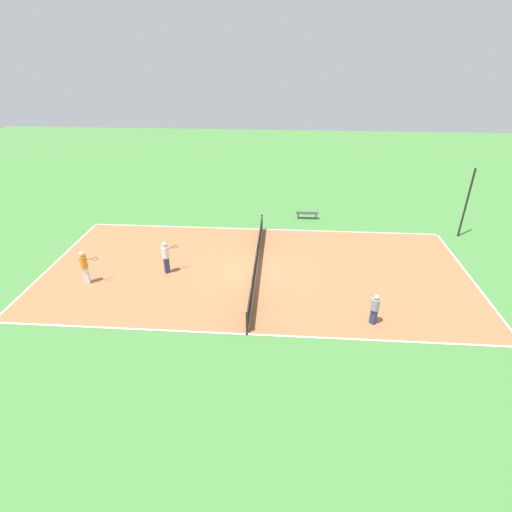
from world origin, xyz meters
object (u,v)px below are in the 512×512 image
at_px(player_near_white, 166,255).
at_px(player_baseline_gray, 375,308).
at_px(tennis_ball_left_sideline, 131,227).
at_px(fence_post_back_left, 466,204).
at_px(tennis_net, 256,261).
at_px(tennis_ball_right_alley, 228,274).
at_px(player_center_orange, 84,265).
at_px(tennis_ball_midcourt, 146,264).
at_px(bench, 307,214).

bearing_deg(player_near_white, player_baseline_gray, -58.99).
relative_size(player_near_white, tennis_ball_left_sideline, 26.85).
bearing_deg(fence_post_back_left, player_near_white, -71.19).
distance_m(tennis_net, player_baseline_gray, 6.96).
bearing_deg(tennis_net, tennis_ball_right_alley, -68.67).
relative_size(player_near_white, player_center_orange, 1.00).
relative_size(tennis_ball_left_sideline, tennis_ball_right_alley, 1.00).
distance_m(player_baseline_gray, player_center_orange, 14.25).
relative_size(player_center_orange, tennis_ball_right_alley, 26.86).
xyz_separation_m(player_center_orange, fence_post_back_left, (-7.27, 21.23, 1.13)).
relative_size(tennis_ball_midcourt, tennis_ball_left_sideline, 1.00).
xyz_separation_m(tennis_net, player_center_orange, (1.92, -8.57, 0.52)).
bearing_deg(player_baseline_gray, bench, 146.52).
relative_size(player_center_orange, tennis_ball_midcourt, 26.86).
distance_m(bench, tennis_ball_left_sideline, 12.12).
xyz_separation_m(player_center_orange, tennis_ball_right_alley, (-1.35, 7.12, -1.03)).
bearing_deg(tennis_ball_right_alley, player_baseline_gray, 61.83).
distance_m(tennis_ball_right_alley, fence_post_back_left, 15.45).
bearing_deg(tennis_ball_left_sideline, player_center_orange, 1.89).
height_order(player_center_orange, tennis_ball_midcourt, player_center_orange).
relative_size(bench, player_baseline_gray, 1.04).
xyz_separation_m(player_center_orange, tennis_ball_midcourt, (-2.09, 2.36, -1.03)).
distance_m(tennis_net, player_center_orange, 8.80).
xyz_separation_m(player_baseline_gray, tennis_ball_left_sideline, (-9.37, -14.28, -0.80)).
height_order(tennis_net, fence_post_back_left, fence_post_back_left).
bearing_deg(bench, player_center_orange, -140.90).
relative_size(player_baseline_gray, tennis_ball_midcourt, 21.91).
height_order(bench, tennis_ball_right_alley, bench).
bearing_deg(bench, tennis_ball_right_alley, -119.13).
bearing_deg(fence_post_back_left, player_baseline_gray, -36.74).
bearing_deg(player_near_white, player_center_orange, 160.13).
bearing_deg(tennis_ball_midcourt, tennis_ball_right_alley, 81.20).
bearing_deg(tennis_net, bench, 157.88).
xyz_separation_m(tennis_net, bench, (-7.53, 3.06, -0.18)).
bearing_deg(player_center_orange, tennis_ball_left_sideline, 84.06).
xyz_separation_m(player_near_white, tennis_ball_right_alley, (-0.02, 3.30, -1.03)).
relative_size(tennis_ball_right_alley, fence_post_back_left, 0.02).
bearing_deg(tennis_ball_right_alley, tennis_ball_midcourt, -98.80).
height_order(tennis_net, bench, tennis_net).
bearing_deg(tennis_ball_right_alley, tennis_ball_left_sideline, -127.60).
bearing_deg(tennis_ball_midcourt, tennis_net, 88.43).
relative_size(player_center_orange, tennis_ball_left_sideline, 26.86).
bearing_deg(tennis_ball_midcourt, bench, 128.47).
xyz_separation_m(bench, player_near_white, (8.12, -7.81, 0.70)).
distance_m(bench, player_near_white, 11.29).
bearing_deg(bench, tennis_net, -112.12).
height_order(tennis_net, player_near_white, player_near_white).
bearing_deg(bench, tennis_ball_midcourt, -141.53).
height_order(tennis_ball_left_sideline, tennis_ball_right_alley, same).
bearing_deg(tennis_ball_left_sideline, tennis_ball_midcourt, 27.79).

